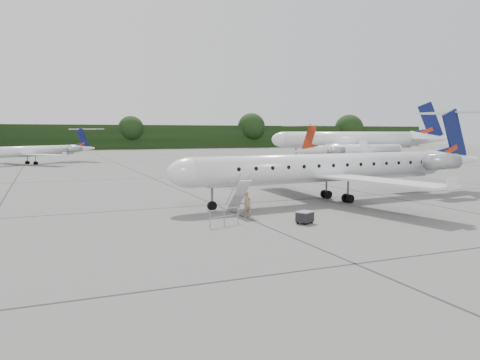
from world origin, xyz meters
name	(u,v)px	position (x,y,z in m)	size (l,w,h in m)	color
ground	(325,212)	(0.00, 0.00, 0.00)	(320.00, 320.00, 0.00)	#575755
treeline	(104,137)	(0.00, 130.00, 4.00)	(260.00, 4.00, 8.00)	black
main_regional_jet	(327,154)	(2.97, 4.47, 3.82)	(29.80, 21.46, 7.64)	silver
airstair	(239,197)	(-5.87, 1.62, 1.20)	(0.85, 2.15, 2.39)	silver
passenger	(247,205)	(-5.78, 0.40, 0.84)	(0.61, 0.40, 1.67)	#7E6144
safety_railing	(224,217)	(-8.13, -1.63, 0.50)	(2.20, 0.08, 1.00)	gray
baggage_cart	(305,217)	(-3.40, -2.95, 0.41)	(0.94, 0.76, 0.81)	black
bg_narrowbody	(347,132)	(37.35, 50.02, 5.65)	(31.49, 22.67, 11.31)	silver
bg_regional_left	(26,146)	(-20.71, 60.81, 3.18)	(24.22, 17.44, 6.35)	silver
bg_regional_right	(362,145)	(33.00, 39.55, 3.39)	(25.86, 18.62, 6.78)	silver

